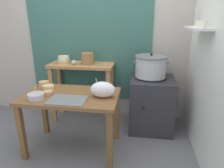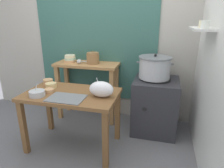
% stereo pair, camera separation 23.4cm
% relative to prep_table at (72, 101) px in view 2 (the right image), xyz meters
% --- Properties ---
extents(ground_plane, '(9.00, 9.00, 0.00)m').
position_rel_prep_table_xyz_m(ground_plane, '(0.13, -0.06, -0.61)').
color(ground_plane, slate).
extents(wall_back, '(4.40, 0.12, 2.60)m').
position_rel_prep_table_xyz_m(wall_back, '(0.22, 1.03, 0.69)').
color(wall_back, '#B2ADA3').
rests_on(wall_back, ground).
extents(wall_right, '(0.30, 3.20, 2.60)m').
position_rel_prep_table_xyz_m(wall_right, '(1.53, 0.14, 0.69)').
color(wall_right, white).
rests_on(wall_right, ground).
extents(prep_table, '(1.10, 0.66, 0.72)m').
position_rel_prep_table_xyz_m(prep_table, '(0.00, 0.00, 0.00)').
color(prep_table, brown).
rests_on(prep_table, ground).
extents(back_shelf_table, '(0.96, 0.40, 0.90)m').
position_rel_prep_table_xyz_m(back_shelf_table, '(-0.10, 0.77, 0.07)').
color(back_shelf_table, '#B27F4C').
rests_on(back_shelf_table, ground).
extents(stove_block, '(0.60, 0.61, 0.78)m').
position_rel_prep_table_xyz_m(stove_block, '(0.96, 0.64, -0.23)').
color(stove_block, '#2D2D33').
rests_on(stove_block, ground).
extents(steamer_pot, '(0.48, 0.43, 0.33)m').
position_rel_prep_table_xyz_m(steamer_pot, '(0.92, 0.66, 0.32)').
color(steamer_pot, '#B7BABF').
rests_on(steamer_pot, stove_block).
extents(clay_pot, '(0.19, 0.19, 0.19)m').
position_rel_prep_table_xyz_m(clay_pot, '(0.01, 0.77, 0.37)').
color(clay_pot, olive).
rests_on(clay_pot, back_shelf_table).
extents(bowl_stack_enamel, '(0.18, 0.18, 0.11)m').
position_rel_prep_table_xyz_m(bowl_stack_enamel, '(-0.36, 0.76, 0.34)').
color(bowl_stack_enamel, tan).
rests_on(bowl_stack_enamel, back_shelf_table).
extents(ladle, '(0.27, 0.10, 0.07)m').
position_rel_prep_table_xyz_m(ladle, '(-0.18, 0.70, 0.33)').
color(ladle, '#B7BABF').
rests_on(ladle, back_shelf_table).
extents(serving_tray, '(0.40, 0.28, 0.01)m').
position_rel_prep_table_xyz_m(serving_tray, '(0.02, -0.17, 0.12)').
color(serving_tray, slate).
rests_on(serving_tray, prep_table).
extents(plastic_bag, '(0.28, 0.16, 0.18)m').
position_rel_prep_table_xyz_m(plastic_bag, '(0.38, -0.02, 0.20)').
color(plastic_bag, white).
rests_on(plastic_bag, prep_table).
extents(prep_bowl_0, '(0.12, 0.12, 0.07)m').
position_rel_prep_table_xyz_m(prep_bowl_0, '(-0.43, 0.21, 0.15)').
color(prep_bowl_0, tan).
rests_on(prep_bowl_0, prep_table).
extents(prep_bowl_1, '(0.11, 0.11, 0.04)m').
position_rel_prep_table_xyz_m(prep_bowl_1, '(-0.26, -0.04, 0.13)').
color(prep_bowl_1, tan).
rests_on(prep_bowl_1, prep_table).
extents(prep_bowl_2, '(0.14, 0.14, 0.06)m').
position_rel_prep_table_xyz_m(prep_bowl_2, '(-0.32, 0.11, 0.14)').
color(prep_bowl_2, '#E5C684').
rests_on(prep_bowl_2, prep_table).
extents(prep_bowl_3, '(0.17, 0.17, 0.15)m').
position_rel_prep_table_xyz_m(prep_bowl_3, '(-0.32, -0.19, 0.15)').
color(prep_bowl_3, '#B7BABF').
rests_on(prep_bowl_3, prep_table).
extents(prep_bowl_4, '(0.10, 0.10, 0.15)m').
position_rel_prep_table_xyz_m(prep_bowl_4, '(0.29, 0.19, 0.14)').
color(prep_bowl_4, '#B7BABF').
rests_on(prep_bowl_4, prep_table).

